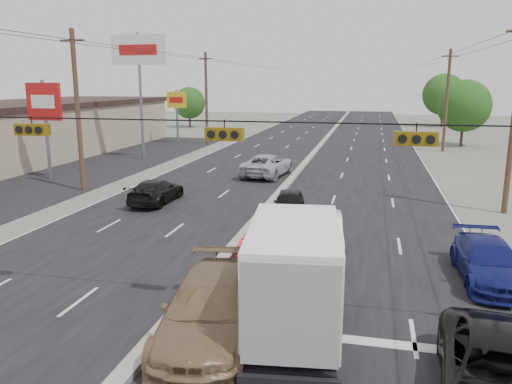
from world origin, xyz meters
TOP-DOWN VIEW (x-y plane):
  - ground at (0.00, 0.00)m, footprint 200.00×200.00m
  - road_surface at (0.00, 30.00)m, footprint 20.00×160.00m
  - center_median at (0.00, 30.00)m, footprint 0.50×160.00m
  - strip_mall at (-26.00, 25.00)m, footprint 12.00×42.00m
  - parking_lot at (-17.00, 25.00)m, footprint 10.00×42.00m
  - utility_pole_left_b at (-12.50, 15.00)m, footprint 1.60×0.30m
  - utility_pole_left_c at (-12.50, 40.00)m, footprint 1.60×0.30m
  - utility_pole_right_c at (12.50, 40.00)m, footprint 1.60×0.30m
  - traffic_signals at (1.40, 0.00)m, footprint 25.00×0.30m
  - pole_sign_mid at (-17.00, 18.00)m, footprint 2.60×0.25m
  - pole_sign_billboard at (-14.50, 28.00)m, footprint 5.00×0.25m
  - pole_sign_far at (-16.00, 40.00)m, footprint 2.20×0.25m
  - tree_left_far at (-22.00, 60.00)m, footprint 4.80×4.80m
  - tree_right_mid at (15.00, 45.00)m, footprint 5.60×5.60m
  - tree_right_far at (16.00, 70.00)m, footprint 6.40×6.40m
  - box_truck at (3.52, -0.21)m, footprint 2.96×6.60m
  - tan_sedan at (1.40, -1.25)m, footprint 3.16×6.13m
  - red_sedan at (1.74, 5.99)m, footprint 2.04×4.79m
  - black_suv at (8.34, -2.76)m, footprint 3.18×5.77m
  - queue_car_a at (1.40, 11.92)m, footprint 1.98×4.01m
  - queue_car_b at (3.61, 6.71)m, footprint 2.18×4.79m
  - queue_car_d at (9.60, 4.73)m, footprint 2.11×4.93m
  - oncoming_near at (-6.53, 12.93)m, footprint 1.94×4.71m
  - oncoming_far at (-2.01, 22.67)m, footprint 3.38×6.09m

SIDE VIEW (x-z plane):
  - ground at x=0.00m, z-range 0.00..0.00m
  - road_surface at x=0.00m, z-range -0.01..0.01m
  - parking_lot at x=-17.00m, z-range -0.01..0.01m
  - center_median at x=0.00m, z-range 0.00..0.20m
  - queue_car_a at x=1.40m, z-range 0.00..1.31m
  - oncoming_near at x=-6.53m, z-range 0.00..1.36m
  - queue_car_d at x=9.60m, z-range 0.00..1.42m
  - queue_car_b at x=3.61m, z-range 0.00..1.52m
  - black_suv at x=8.34m, z-range 0.00..1.53m
  - red_sedan at x=1.74m, z-range 0.00..1.54m
  - oncoming_far at x=-2.01m, z-range 0.00..1.61m
  - tan_sedan at x=1.40m, z-range 0.00..1.70m
  - box_truck at x=3.52m, z-range 0.04..3.28m
  - strip_mall at x=-26.00m, z-range 0.00..4.60m
  - tree_left_far at x=-22.00m, z-range 0.66..6.78m
  - tree_right_mid at x=15.00m, z-range 0.77..7.91m
  - pole_sign_far at x=-16.00m, z-range 1.41..7.41m
  - tree_right_far at x=16.00m, z-range 0.88..9.04m
  - utility_pole_left_b at x=-12.50m, z-range 0.11..10.11m
  - utility_pole_left_c at x=-12.50m, z-range 0.11..10.11m
  - utility_pole_right_c at x=12.50m, z-range 0.11..10.11m
  - pole_sign_mid at x=-17.00m, z-range 1.61..8.61m
  - traffic_signals at x=1.40m, z-range 5.22..5.77m
  - pole_sign_billboard at x=-14.50m, z-range 3.37..14.37m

